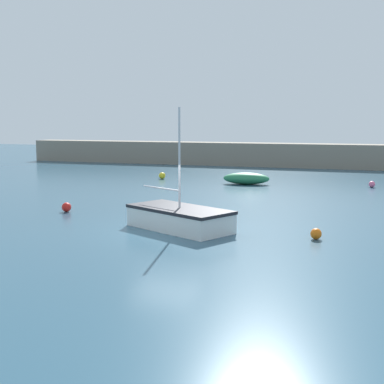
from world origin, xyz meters
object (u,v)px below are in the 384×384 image
at_px(open_tender_yellow, 246,178).
at_px(mooring_buoy_yellow, 162,176).
at_px(sailboat_short_mast, 180,218).
at_px(mooring_buoy_pink, 372,184).
at_px(mooring_buoy_red, 66,207).
at_px(mooring_buoy_orange, 316,234).

bearing_deg(open_tender_yellow, mooring_buoy_yellow, -16.23).
distance_m(sailboat_short_mast, open_tender_yellow, 15.14).
relative_size(open_tender_yellow, mooring_buoy_pink, 7.99).
height_order(sailboat_short_mast, mooring_buoy_red, sailboat_short_mast).
xyz_separation_m(sailboat_short_mast, mooring_buoy_red, (-6.31, 1.99, -0.22)).
relative_size(sailboat_short_mast, mooring_buoy_red, 10.81).
distance_m(open_tender_yellow, mooring_buoy_red, 14.14).
bearing_deg(mooring_buoy_orange, mooring_buoy_yellow, 127.82).
bearing_deg(sailboat_short_mast, mooring_buoy_pink, 93.45).
bearing_deg(mooring_buoy_orange, mooring_buoy_pink, 84.29).
relative_size(sailboat_short_mast, mooring_buoy_pink, 11.84).
distance_m(mooring_buoy_pink, mooring_buoy_red, 19.28).
xyz_separation_m(sailboat_short_mast, mooring_buoy_pink, (6.78, 16.14, -0.24)).
height_order(sailboat_short_mast, open_tender_yellow, sailboat_short_mast).
bearing_deg(mooring_buoy_orange, mooring_buoy_red, 170.03).
relative_size(mooring_buoy_orange, mooring_buoy_pink, 1.01).
height_order(sailboat_short_mast, mooring_buoy_pink, sailboat_short_mast).
bearing_deg(mooring_buoy_red, open_tender_yellow, 68.12).
xyz_separation_m(open_tender_yellow, mooring_buoy_yellow, (-6.46, 1.18, -0.15)).
distance_m(sailboat_short_mast, mooring_buoy_yellow, 17.93).
bearing_deg(sailboat_short_mast, mooring_buoy_orange, 25.89).
bearing_deg(mooring_buoy_yellow, open_tender_yellow, -10.36).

